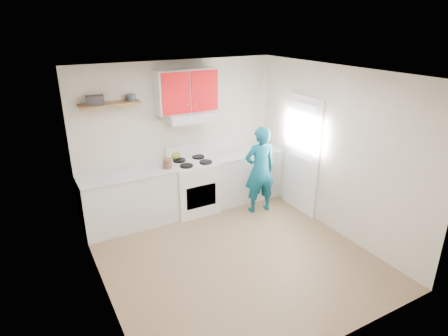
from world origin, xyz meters
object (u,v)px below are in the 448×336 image
tin (131,97)px  kettle (175,155)px  crock (167,164)px  person (260,170)px  stove (193,186)px

tin → kettle: size_ratio=0.86×
crock → person: size_ratio=0.12×
crock → stove: bearing=7.3°
stove → person: 1.21m
stove → tin: tin is taller
tin → person: 2.46m
tin → crock: (0.44, -0.27, -1.10)m
kettle → crock: bearing=-129.2°
person → kettle: bearing=-24.9°
crock → kettle: bearing=50.3°
tin → person: bearing=-22.2°
kettle → stove: bearing=-51.0°
tin → stove: bearing=-13.1°
stove → person: size_ratio=0.59×
stove → crock: 0.72m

